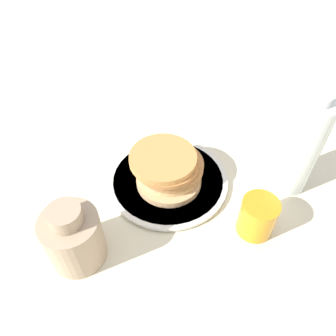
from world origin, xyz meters
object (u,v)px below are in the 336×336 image
juice_glass (257,217)px  cream_jug (73,237)px  pancake_stack (168,168)px  water_bottle_near (301,147)px  plate (168,180)px

juice_glass → cream_jug: bearing=-44.2°
pancake_stack → water_bottle_near: size_ratio=0.67×
plate → pancake_stack: bearing=7.6°
plate → cream_jug: size_ratio=1.91×
water_bottle_near → juice_glass: bearing=-2.5°
juice_glass → pancake_stack: bearing=-88.7°
plate → juice_glass: 0.22m
pancake_stack → cream_jug: (0.24, -0.03, 0.01)m
juice_glass → cream_jug: 0.35m
plate → juice_glass: juice_glass is taller
plate → juice_glass: size_ratio=3.26×
juice_glass → water_bottle_near: size_ratio=0.35×
pancake_stack → water_bottle_near: bearing=126.0°
plate → cream_jug: (0.24, -0.03, 0.05)m
pancake_stack → juice_glass: pancake_stack is taller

